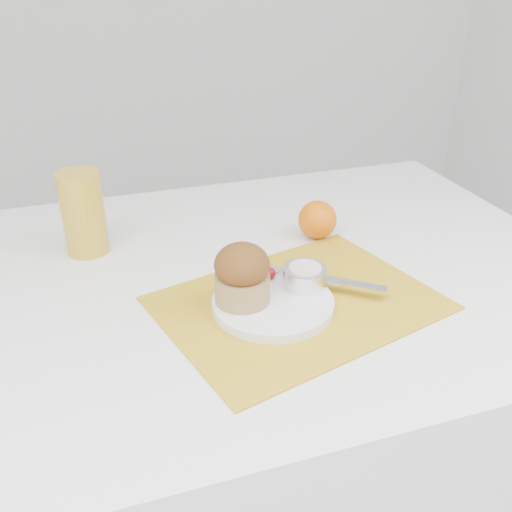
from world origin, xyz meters
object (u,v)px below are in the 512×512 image
object	(u,v)px
orange	(317,220)
muffin	(242,274)
table	(236,437)
juice_glass	(83,213)
plate	(273,304)

from	to	relation	value
orange	muffin	distance (m)	0.28
table	juice_glass	distance (m)	0.52
orange	muffin	bearing A→B (deg)	-136.93
table	orange	distance (m)	0.46
orange	table	bearing A→B (deg)	-156.87
table	juice_glass	size ratio (longest dim) A/B	8.14
juice_glass	muffin	bearing A→B (deg)	-52.54
muffin	juice_glass	bearing A→B (deg)	127.46
table	juice_glass	bearing A→B (deg)	144.48
plate	orange	size ratio (longest dim) A/B	2.55
orange	juice_glass	distance (m)	0.42
orange	plate	bearing A→B (deg)	-128.22
plate	juice_glass	size ratio (longest dim) A/B	1.23
juice_glass	orange	bearing A→B (deg)	-10.66
juice_glass	muffin	xyz separation A→B (m)	(0.20, -0.27, -0.01)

